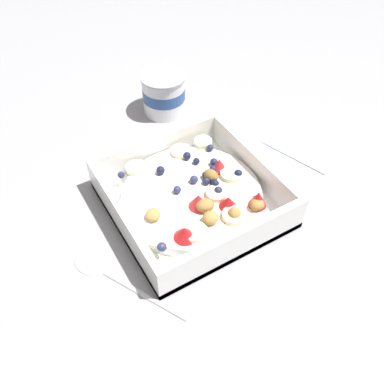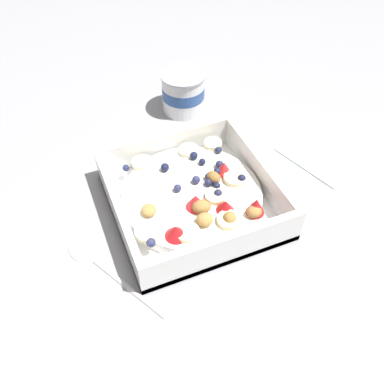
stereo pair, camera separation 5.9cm
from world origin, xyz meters
name	(u,v)px [view 1 (the left image)]	position (x,y,z in m)	size (l,w,h in m)	color
ground_plane	(205,204)	(0.00, 0.00, 0.00)	(2.40, 2.40, 0.00)	#9E9EA3
fruit_bowl	(193,198)	(-0.02, 0.00, 0.02)	(0.22, 0.22, 0.06)	white
spoon	(106,272)	(-0.17, -0.04, 0.00)	(0.10, 0.16, 0.01)	silver
yogurt_cup	(164,94)	(0.06, 0.23, 0.04)	(0.08, 0.08, 0.07)	white
folded_napkin	(311,140)	(0.23, 0.03, 0.00)	(0.12, 0.12, 0.01)	silver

